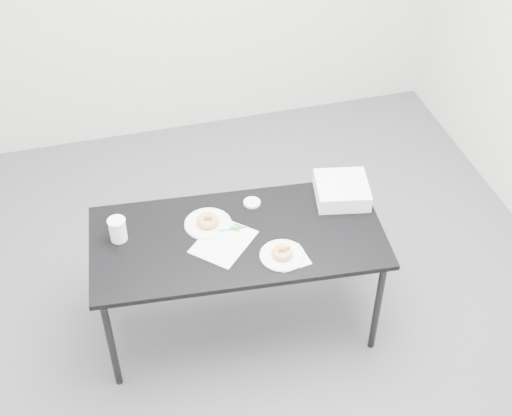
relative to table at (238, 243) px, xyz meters
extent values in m
plane|color=#454549|center=(0.00, 0.00, -0.63)|extent=(4.00, 4.00, 0.00)
cube|color=black|center=(0.00, 0.00, 0.04)|extent=(1.56, 0.83, 0.03)
cylinder|color=black|center=(-0.72, -0.23, -0.30)|extent=(0.04, 0.04, 0.66)
cylinder|color=black|center=(-0.67, 0.36, -0.30)|extent=(0.04, 0.04, 0.66)
cylinder|color=black|center=(0.67, -0.36, -0.30)|extent=(0.04, 0.04, 0.66)
cylinder|color=black|center=(0.72, 0.23, -0.30)|extent=(0.04, 0.04, 0.66)
cube|color=white|center=(-0.08, -0.03, 0.05)|extent=(0.39, 0.39, 0.00)
cube|color=green|center=(0.01, 0.06, 0.06)|extent=(0.07, 0.07, 0.00)
cylinder|color=#0B7A7E|center=(-0.01, 0.05, 0.06)|extent=(0.14, 0.01, 0.01)
cube|color=white|center=(0.22, -0.22, 0.05)|extent=(0.18, 0.18, 0.00)
cylinder|color=white|center=(0.18, -0.20, 0.06)|extent=(0.23, 0.23, 0.01)
torus|color=#CE8341|center=(0.18, -0.20, 0.08)|extent=(0.11, 0.11, 0.04)
cylinder|color=white|center=(-0.13, 0.12, 0.06)|extent=(0.25, 0.25, 0.01)
torus|color=#CE8341|center=(-0.13, 0.12, 0.08)|extent=(0.15, 0.15, 0.04)
cylinder|color=white|center=(-0.59, 0.13, 0.12)|extent=(0.09, 0.09, 0.13)
cylinder|color=white|center=(0.14, 0.22, 0.06)|extent=(0.09, 0.09, 0.01)
cube|color=white|center=(0.62, 0.15, 0.10)|extent=(0.33, 0.33, 0.09)
camera|label=1|loc=(-0.59, -2.56, 2.58)|focal=50.00mm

